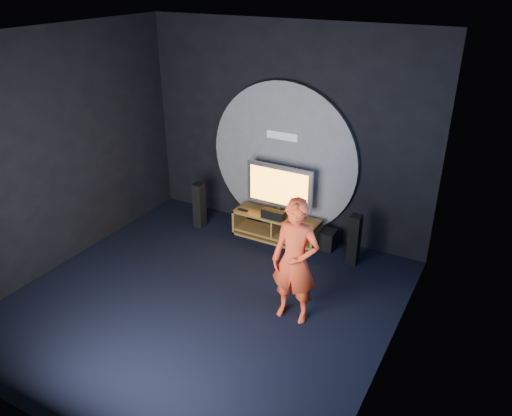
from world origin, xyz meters
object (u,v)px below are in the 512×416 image
at_px(media_console, 277,229).
at_px(player, 295,262).
at_px(tower_speaker_left, 199,206).
at_px(tower_speaker_right, 354,240).
at_px(subwoofer, 326,239).
at_px(tv, 279,188).

height_order(media_console, player, player).
bearing_deg(player, tower_speaker_left, 146.22).
height_order(tower_speaker_left, tower_speaker_right, same).
bearing_deg(subwoofer, tv, -175.17).
bearing_deg(player, subwoofer, 95.44).
bearing_deg(tower_speaker_left, tower_speaker_right, 3.05).
bearing_deg(tower_speaker_right, player, -98.56).
distance_m(media_console, subwoofer, 0.86).
bearing_deg(player, tower_speaker_right, 78.34).
relative_size(tower_speaker_right, player, 0.48).
distance_m(tv, tower_speaker_right, 1.48).
xyz_separation_m(media_console, tv, (-0.01, 0.07, 0.73)).
height_order(tv, player, player).
xyz_separation_m(tv, player, (1.13, -1.82, -0.07)).
distance_m(subwoofer, player, 2.03).
xyz_separation_m(tv, tower_speaker_left, (-1.40, -0.31, -0.51)).
xyz_separation_m(tower_speaker_left, tower_speaker_right, (2.78, 0.15, 0.00)).
xyz_separation_m(media_console, tower_speaker_right, (1.38, -0.10, 0.22)).
height_order(media_console, tv, tv).
height_order(tower_speaker_left, subwoofer, tower_speaker_left).
bearing_deg(player, media_console, 119.69).
height_order(media_console, subwoofer, media_console).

